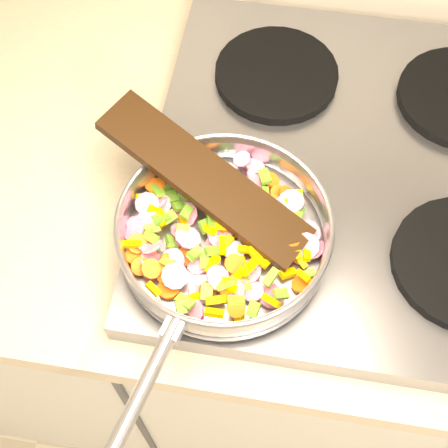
# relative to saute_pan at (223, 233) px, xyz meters

# --- Properties ---
(cooktop) EXTENTS (0.60, 0.60, 0.04)m
(cooktop) POSITION_rel_saute_pan_xyz_m (0.17, 0.17, -0.07)
(cooktop) COLOR #939399
(cooktop) RESTS_ON counter_top
(grate_fl) EXTENTS (0.19, 0.19, 0.02)m
(grate_fl) POSITION_rel_saute_pan_xyz_m (0.03, 0.03, -0.04)
(grate_fl) COLOR black
(grate_fl) RESTS_ON cooktop
(grate_bl) EXTENTS (0.19, 0.19, 0.02)m
(grate_bl) POSITION_rel_saute_pan_xyz_m (0.03, 0.31, -0.04)
(grate_bl) COLOR black
(grate_bl) RESTS_ON cooktop
(saute_pan) EXTENTS (0.31, 0.47, 0.06)m
(saute_pan) POSITION_rel_saute_pan_xyz_m (0.00, 0.00, 0.00)
(saute_pan) COLOR #9E9EA5
(saute_pan) RESTS_ON grate_fl
(vegetable_heap) EXTENTS (0.27, 0.26, 0.05)m
(vegetable_heap) POSITION_rel_saute_pan_xyz_m (-0.00, -0.00, -0.01)
(vegetable_heap) COLOR orange
(vegetable_heap) RESTS_ON saute_pan
(wooden_spatula) EXTENTS (0.30, 0.20, 0.07)m
(wooden_spatula) POSITION_rel_saute_pan_xyz_m (-0.03, 0.06, 0.02)
(wooden_spatula) COLOR black
(wooden_spatula) RESTS_ON saute_pan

